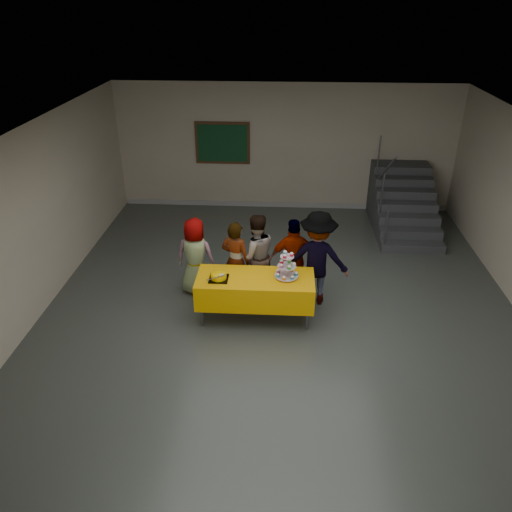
{
  "coord_description": "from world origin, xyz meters",
  "views": [
    {
      "loc": [
        0.01,
        -6.65,
        4.81
      ],
      "look_at": [
        -0.41,
        0.37,
        1.05
      ],
      "focal_mm": 35.0,
      "sensor_mm": 36.0,
      "label": 1
    }
  ],
  "objects_px": {
    "schoolchild_e": "(317,258)",
    "bear_cake": "(219,276)",
    "schoolchild_d": "(294,260)",
    "bake_table": "(255,289)",
    "noticeboard": "(223,143)",
    "schoolchild_c": "(256,255)",
    "schoolchild_b": "(236,261)",
    "cupcake_stand": "(287,268)",
    "staircase": "(402,204)",
    "schoolchild_a": "(195,256)"
  },
  "relations": [
    {
      "from": "schoolchild_e",
      "to": "bear_cake",
      "type": "bearing_deg",
      "value": 30.13
    },
    {
      "from": "schoolchild_d",
      "to": "bear_cake",
      "type": "bearing_deg",
      "value": 26.9
    },
    {
      "from": "bake_table",
      "to": "schoolchild_e",
      "type": "distance_m",
      "value": 1.19
    },
    {
      "from": "bake_table",
      "to": "noticeboard",
      "type": "distance_m",
      "value": 5.02
    },
    {
      "from": "schoolchild_d",
      "to": "schoolchild_c",
      "type": "bearing_deg",
      "value": -13.35
    },
    {
      "from": "schoolchild_c",
      "to": "schoolchild_b",
      "type": "bearing_deg",
      "value": 5.76
    },
    {
      "from": "cupcake_stand",
      "to": "schoolchild_b",
      "type": "distance_m",
      "value": 1.06
    },
    {
      "from": "bake_table",
      "to": "staircase",
      "type": "bearing_deg",
      "value": 51.84
    },
    {
      "from": "cupcake_stand",
      "to": "schoolchild_a",
      "type": "height_order",
      "value": "schoolchild_a"
    },
    {
      "from": "bear_cake",
      "to": "schoolchild_c",
      "type": "xyz_separation_m",
      "value": [
        0.53,
        0.85,
        -0.07
      ]
    },
    {
      "from": "schoolchild_b",
      "to": "schoolchild_c",
      "type": "bearing_deg",
      "value": -133.33
    },
    {
      "from": "bake_table",
      "to": "noticeboard",
      "type": "bearing_deg",
      "value": 102.57
    },
    {
      "from": "bake_table",
      "to": "bear_cake",
      "type": "relative_size",
      "value": 5.25
    },
    {
      "from": "bake_table",
      "to": "schoolchild_b",
      "type": "distance_m",
      "value": 0.74
    },
    {
      "from": "cupcake_stand",
      "to": "staircase",
      "type": "xyz_separation_m",
      "value": [
        2.62,
        3.92,
        -0.45
      ]
    },
    {
      "from": "schoolchild_c",
      "to": "schoolchild_d",
      "type": "relative_size",
      "value": 1.02
    },
    {
      "from": "staircase",
      "to": "noticeboard",
      "type": "bearing_deg",
      "value": 168.7
    },
    {
      "from": "schoolchild_e",
      "to": "schoolchild_b",
      "type": "bearing_deg",
      "value": 5.7
    },
    {
      "from": "schoolchild_b",
      "to": "noticeboard",
      "type": "bearing_deg",
      "value": -58.46
    },
    {
      "from": "bear_cake",
      "to": "staircase",
      "type": "relative_size",
      "value": 0.15
    },
    {
      "from": "schoolchild_a",
      "to": "schoolchild_c",
      "type": "bearing_deg",
      "value": -171.39
    },
    {
      "from": "bake_table",
      "to": "schoolchild_d",
      "type": "distance_m",
      "value": 0.94
    },
    {
      "from": "bake_table",
      "to": "noticeboard",
      "type": "height_order",
      "value": "noticeboard"
    },
    {
      "from": "bear_cake",
      "to": "schoolchild_a",
      "type": "xyz_separation_m",
      "value": [
        -0.52,
        0.85,
        -0.12
      ]
    },
    {
      "from": "schoolchild_b",
      "to": "schoolchild_d",
      "type": "distance_m",
      "value": 0.99
    },
    {
      "from": "cupcake_stand",
      "to": "noticeboard",
      "type": "distance_m",
      "value": 5.05
    },
    {
      "from": "bear_cake",
      "to": "cupcake_stand",
      "type": "bearing_deg",
      "value": 6.79
    },
    {
      "from": "bear_cake",
      "to": "schoolchild_e",
      "type": "distance_m",
      "value": 1.71
    },
    {
      "from": "schoolchild_d",
      "to": "schoolchild_a",
      "type": "bearing_deg",
      "value": -8.62
    },
    {
      "from": "schoolchild_a",
      "to": "schoolchild_b",
      "type": "xyz_separation_m",
      "value": [
        0.72,
        -0.15,
        0.02
      ]
    },
    {
      "from": "schoolchild_a",
      "to": "schoolchild_e",
      "type": "distance_m",
      "value": 2.11
    },
    {
      "from": "staircase",
      "to": "cupcake_stand",
      "type": "bearing_deg",
      "value": -123.73
    },
    {
      "from": "noticeboard",
      "to": "cupcake_stand",
      "type": "bearing_deg",
      "value": -71.78
    },
    {
      "from": "schoolchild_c",
      "to": "noticeboard",
      "type": "bearing_deg",
      "value": -94.52
    },
    {
      "from": "schoolchild_b",
      "to": "schoolchild_c",
      "type": "relative_size",
      "value": 0.95
    },
    {
      "from": "bear_cake",
      "to": "schoolchild_d",
      "type": "distance_m",
      "value": 1.42
    },
    {
      "from": "cupcake_stand",
      "to": "bake_table",
      "type": "bearing_deg",
      "value": -175.22
    },
    {
      "from": "schoolchild_a",
      "to": "schoolchild_b",
      "type": "relative_size",
      "value": 0.98
    },
    {
      "from": "cupcake_stand",
      "to": "schoolchild_a",
      "type": "relative_size",
      "value": 0.32
    },
    {
      "from": "schoolchild_d",
      "to": "schoolchild_b",
      "type": "bearing_deg",
      "value": -2.11
    },
    {
      "from": "schoolchild_a",
      "to": "schoolchild_c",
      "type": "height_order",
      "value": "schoolchild_c"
    },
    {
      "from": "cupcake_stand",
      "to": "schoolchild_d",
      "type": "distance_m",
      "value": 0.68
    },
    {
      "from": "schoolchild_c",
      "to": "bake_table",
      "type": "bearing_deg",
      "value": 74.22
    },
    {
      "from": "bake_table",
      "to": "schoolchild_d",
      "type": "xyz_separation_m",
      "value": [
        0.62,
        0.68,
        0.19
      ]
    },
    {
      "from": "schoolchild_a",
      "to": "staircase",
      "type": "relative_size",
      "value": 0.59
    },
    {
      "from": "schoolchild_e",
      "to": "noticeboard",
      "type": "height_order",
      "value": "noticeboard"
    },
    {
      "from": "bear_cake",
      "to": "schoolchild_c",
      "type": "bearing_deg",
      "value": 58.05
    },
    {
      "from": "schoolchild_d",
      "to": "schoolchild_e",
      "type": "distance_m",
      "value": 0.41
    },
    {
      "from": "schoolchild_e",
      "to": "noticeboard",
      "type": "bearing_deg",
      "value": -56.55
    },
    {
      "from": "bake_table",
      "to": "schoolchild_b",
      "type": "height_order",
      "value": "schoolchild_b"
    }
  ]
}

